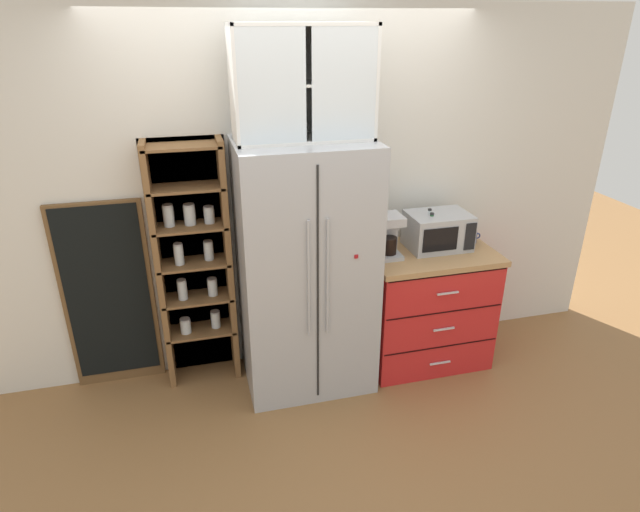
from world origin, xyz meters
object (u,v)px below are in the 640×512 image
bottle_clear (428,231)px  chalkboard_menu (109,296)px  mug_navy (472,237)px  bottle_green (430,234)px  refrigerator (306,269)px  coffee_maker (387,235)px  microwave (438,231)px

bottle_clear → chalkboard_menu: bearing=174.4°
mug_navy → bottle_green: bottle_green is taller
refrigerator → chalkboard_menu: (-1.33, 0.30, -0.19)m
coffee_maker → bottle_clear: coffee_maker is taller
coffee_maker → chalkboard_menu: chalkboard_menu is taller
mug_navy → bottle_green: bearing=-172.2°
microwave → coffee_maker: 0.41m
bottle_green → bottle_clear: size_ratio=0.94×
microwave → coffee_maker: (-0.41, -0.04, 0.03)m
coffee_maker → mug_navy: coffee_maker is taller
microwave → mug_navy: bearing=4.3°
microwave → coffee_maker: coffee_maker is taller
refrigerator → microwave: 1.02m
microwave → bottle_clear: bottle_clear is taller
bottle_clear → coffee_maker: bearing=-170.7°
bottle_clear → mug_navy: bearing=1.5°
mug_navy → chalkboard_menu: bearing=175.4°
bottle_green → chalkboard_menu: bearing=173.4°
microwave → coffee_maker: bearing=-174.1°
bottle_green → chalkboard_menu: (-2.26, 0.26, -0.34)m
refrigerator → chalkboard_menu: refrigerator is taller
coffee_maker → bottle_clear: bearing=9.3°
mug_navy → microwave: bearing=-175.7°
microwave → mug_navy: 0.31m
mug_navy → chalkboard_menu: chalkboard_menu is taller
microwave → bottle_green: bottle_green is taller
mug_navy → chalkboard_menu: size_ratio=0.08×
microwave → bottle_green: 0.08m
refrigerator → mug_navy: refrigerator is taller
refrigerator → bottle_green: (0.93, 0.04, 0.15)m
mug_navy → bottle_clear: bearing=-178.5°
refrigerator → mug_navy: (1.30, 0.09, 0.07)m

